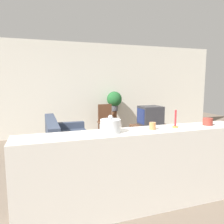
# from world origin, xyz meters

# --- Properties ---
(ground_plane) EXTENTS (14.00, 14.00, 0.00)m
(ground_plane) POSITION_xyz_m (0.00, 0.00, 0.00)
(ground_plane) COLOR #756656
(wall_back) EXTENTS (9.00, 0.06, 2.70)m
(wall_back) POSITION_xyz_m (0.00, 3.43, 1.35)
(wall_back) COLOR silver
(wall_back) RESTS_ON ground_plane
(couch) EXTENTS (0.92, 1.84, 0.82)m
(couch) POSITION_xyz_m (-0.61, 1.49, 0.29)
(couch) COLOR #384256
(couch) RESTS_ON ground_plane
(tv_stand) EXTENTS (0.96, 0.56, 0.45)m
(tv_stand) POSITION_xyz_m (1.61, 2.04, 0.23)
(tv_stand) COLOR brown
(tv_stand) RESTS_ON ground_plane
(television) EXTENTS (0.56, 0.49, 0.50)m
(television) POSITION_xyz_m (1.60, 2.04, 0.70)
(television) COLOR #333338
(television) RESTS_ON tv_stand
(wooden_chair) EXTENTS (0.44, 0.44, 0.95)m
(wooden_chair) POSITION_xyz_m (0.62, 2.79, 0.52)
(wooden_chair) COLOR brown
(wooden_chair) RESTS_ON ground_plane
(plant_stand) EXTENTS (0.15, 0.15, 0.71)m
(plant_stand) POSITION_xyz_m (0.99, 3.13, 0.36)
(plant_stand) COLOR brown
(plant_stand) RESTS_ON ground_plane
(potted_plant) EXTENTS (0.44, 0.44, 0.58)m
(potted_plant) POSITION_xyz_m (0.99, 3.13, 1.05)
(potted_plant) COLOR #4C4C51
(potted_plant) RESTS_ON plant_stand
(foreground_counter) EXTENTS (2.91, 0.44, 0.99)m
(foreground_counter) POSITION_xyz_m (0.00, -0.64, 0.49)
(foreground_counter) COLOR silver
(foreground_counter) RESTS_ON ground_plane
(decorative_bowl) EXTENTS (0.23, 0.23, 0.21)m
(decorative_bowl) POSITION_xyz_m (-0.37, -0.64, 1.07)
(decorative_bowl) COLOR silver
(decorative_bowl) RESTS_ON foreground_counter
(candle_jar) EXTENTS (0.08, 0.08, 0.09)m
(candle_jar) POSITION_xyz_m (0.17, -0.64, 1.03)
(candle_jar) COLOR #C6844C
(candle_jar) RESTS_ON foreground_counter
(candlestick) EXTENTS (0.07, 0.07, 0.23)m
(candlestick) POSITION_xyz_m (0.50, -0.64, 1.06)
(candlestick) COLOR #B7933D
(candlestick) RESTS_ON foreground_counter
(coffee_tin) EXTENTS (0.13, 0.13, 0.10)m
(coffee_tin) POSITION_xyz_m (1.01, -0.64, 1.04)
(coffee_tin) COLOR #99382D
(coffee_tin) RESTS_ON foreground_counter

